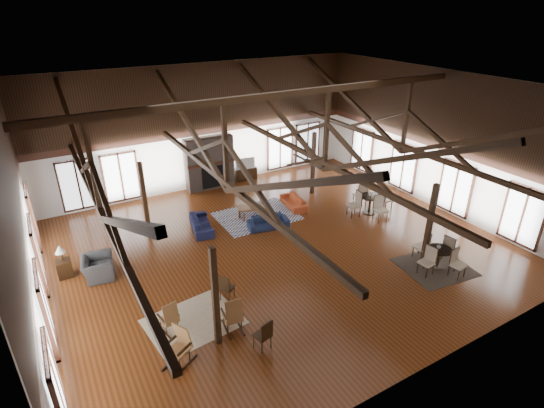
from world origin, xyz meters
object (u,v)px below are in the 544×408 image
sofa_orange (293,202)px  tv_console (245,174)px  armchair (98,267)px  cafe_table_near (439,254)px  sofa_navy_front (268,222)px  coffee_table (253,208)px  cafe_table_far (370,201)px  sofa_navy_left (201,224)px

sofa_orange → tv_console: 4.10m
armchair → cafe_table_near: (10.48, -5.36, 0.14)m
armchair → cafe_table_near: bearing=-107.8°
sofa_orange → tv_console: (-0.40, 4.08, 0.06)m
cafe_table_near → tv_console: size_ratio=1.63×
sofa_navy_front → coffee_table: coffee_table is taller
cafe_table_far → sofa_navy_left: bearing=162.1°
sofa_orange → armchair: 8.77m
armchair → cafe_table_near: size_ratio=0.57×
sofa_navy_front → tv_console: 5.47m
sofa_orange → cafe_table_near: size_ratio=0.86×
armchair → cafe_table_far: bearing=-85.4°
sofa_navy_front → armchair: (-6.71, -0.13, 0.12)m
sofa_navy_left → armchair: 4.46m
cafe_table_near → armchair: bearing=152.9°
tv_console → sofa_navy_left: bearing=-135.1°
sofa_navy_front → armchair: 6.71m
sofa_orange → sofa_navy_front: bearing=-51.7°
sofa_orange → tv_console: tv_console is taller
cafe_table_far → sofa_orange: bearing=139.7°
coffee_table → cafe_table_far: bearing=-3.7°
sofa_navy_front → armchair: size_ratio=1.52×
sofa_orange → cafe_table_far: (2.59, -2.20, 0.32)m
sofa_navy_left → tv_console: (4.02, 4.01, 0.03)m
cafe_table_far → armchair: bearing=175.3°
cafe_table_near → sofa_orange: bearing=105.2°
sofa_navy_front → armchair: bearing=-167.4°
cafe_table_far → cafe_table_near: bearing=-100.0°
sofa_orange → tv_console: size_ratio=1.40×
sofa_orange → cafe_table_far: cafe_table_far is taller
coffee_table → cafe_table_near: bearing=-38.2°
tv_console → coffee_table: bearing=-112.3°
sofa_navy_front → cafe_table_near: (3.77, -5.49, 0.26)m
sofa_orange → armchair: bearing=-73.7°
armchair → tv_console: 9.86m
cafe_table_near → tv_console: cafe_table_near is taller
sofa_navy_front → tv_console: size_ratio=1.41×
sofa_navy_front → sofa_orange: bearing=41.9°
cafe_table_near → cafe_table_far: (0.78, 4.44, 0.06)m
coffee_table → cafe_table_far: 5.15m
coffee_table → armchair: size_ratio=1.32×
sofa_navy_front → tv_console: (1.56, 5.24, 0.05)m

